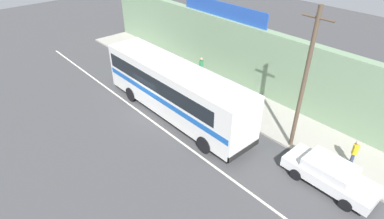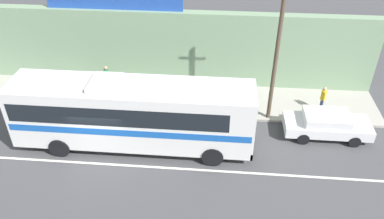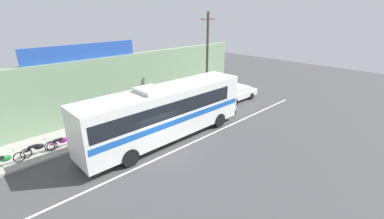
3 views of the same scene
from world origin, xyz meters
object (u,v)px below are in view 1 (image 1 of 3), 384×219
object	(u,v)px
pedestrian_by_curb	(355,151)
intercity_bus	(174,87)
utility_pole	(304,82)
motorcycle_purple	(164,67)
motorcycle_black	(143,56)
motorcycle_blue	(156,61)
parked_car	(330,174)
pedestrian_near_shop	(201,66)

from	to	relation	value
pedestrian_by_curb	intercity_bus	bearing A→B (deg)	-159.30
utility_pole	motorcycle_purple	world-z (taller)	utility_pole
utility_pole	pedestrian_by_curb	xyz separation A→B (m)	(3.07, 0.93, -3.20)
motorcycle_black	motorcycle_blue	world-z (taller)	same
motorcycle_purple	motorcycle_blue	bearing A→B (deg)	174.06
intercity_bus	motorcycle_black	size ratio (longest dim) A/B	6.02
pedestrian_by_curb	parked_car	bearing A→B (deg)	-94.23
motorcycle_black	pedestrian_near_shop	xyz separation A→B (m)	(5.86, 1.64, 0.56)
motorcycle_purple	motorcycle_blue	world-z (taller)	same
motorcycle_blue	pedestrian_by_curb	bearing A→B (deg)	1.19
motorcycle_blue	pedestrian_near_shop	distance (m)	4.44
motorcycle_blue	pedestrian_near_shop	world-z (taller)	pedestrian_near_shop
parked_car	motorcycle_purple	xyz separation A→B (m)	(-15.52, 1.66, -0.17)
pedestrian_by_curb	motorcycle_black	bearing A→B (deg)	-178.34
parked_car	motorcycle_blue	xyz separation A→B (m)	(-16.83, 1.80, -0.17)
utility_pole	motorcycle_blue	bearing A→B (deg)	177.63
pedestrian_by_curb	pedestrian_near_shop	xyz separation A→B (m)	(-12.83, 1.10, 0.08)
motorcycle_purple	pedestrian_by_curb	size ratio (longest dim) A/B	1.16
pedestrian_by_curb	utility_pole	bearing A→B (deg)	-163.16
motorcycle_black	motorcycle_purple	xyz separation A→B (m)	(3.01, 0.05, 0.00)
utility_pole	motorcycle_black	xyz separation A→B (m)	(-15.62, 0.39, -3.67)
motorcycle_black	pedestrian_by_curb	size ratio (longest dim) A/B	1.26
motorcycle_black	motorcycle_blue	bearing A→B (deg)	6.31
pedestrian_by_curb	motorcycle_blue	bearing A→B (deg)	-178.81
motorcycle_blue	pedestrian_by_curb	size ratio (longest dim) A/B	1.21
motorcycle_black	pedestrian_near_shop	world-z (taller)	pedestrian_near_shop
utility_pole	motorcycle_blue	distance (m)	14.41
pedestrian_near_shop	parked_car	bearing A→B (deg)	-14.39
pedestrian_by_curb	pedestrian_near_shop	size ratio (longest dim) A/B	0.93
utility_pole	motorcycle_purple	bearing A→B (deg)	178.00
intercity_bus	motorcycle_purple	world-z (taller)	intercity_bus
parked_car	intercity_bus	bearing A→B (deg)	-170.46
intercity_bus	motorcycle_blue	distance (m)	7.83
motorcycle_purple	pedestrian_by_curb	world-z (taller)	pedestrian_by_curb
intercity_bus	motorcycle_blue	world-z (taller)	intercity_bus
utility_pole	motorcycle_blue	size ratio (longest dim) A/B	4.19
utility_pole	pedestrian_by_curb	size ratio (longest dim) A/B	5.06
parked_car	utility_pole	bearing A→B (deg)	157.21
intercity_bus	utility_pole	distance (m)	7.94
motorcycle_black	pedestrian_near_shop	size ratio (longest dim) A/B	1.16
intercity_bus	pedestrian_near_shop	size ratio (longest dim) A/B	6.99
intercity_bus	motorcycle_blue	size ratio (longest dim) A/B	6.26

